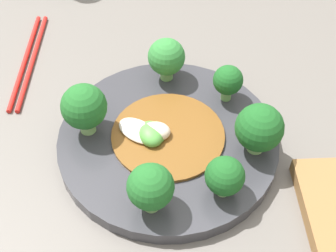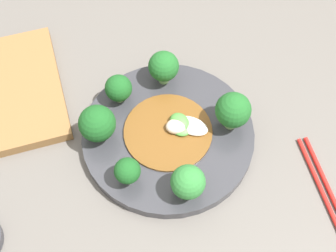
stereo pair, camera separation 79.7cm
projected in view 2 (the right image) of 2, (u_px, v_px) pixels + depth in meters
table at (183, 223)px, 1.11m from camera, size 0.89×0.85×0.77m
plate at (168, 135)px, 0.78m from camera, size 0.29×0.29×0.02m
broccoli_east at (188, 182)px, 0.68m from camera, size 0.05×0.05×0.07m
broccoli_south at (97, 124)px, 0.74m from camera, size 0.06×0.06×0.07m
broccoli_west at (164, 67)px, 0.79m from camera, size 0.05×0.05×0.07m
broccoli_north at (233, 110)px, 0.74m from camera, size 0.06×0.06×0.07m
broccoli_southwest at (118, 88)px, 0.78m from camera, size 0.05×0.05×0.05m
broccoli_southeast at (127, 171)px, 0.70m from camera, size 0.04×0.04×0.05m
stirfry_center at (175, 128)px, 0.77m from camera, size 0.15×0.15×0.02m
chopsticks at (329, 198)px, 0.73m from camera, size 0.22×0.04×0.01m
cutting_board at (20, 89)px, 0.83m from camera, size 0.26×0.18×0.02m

